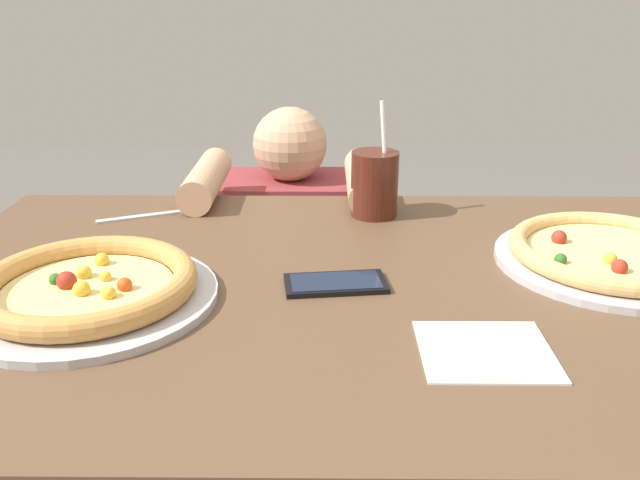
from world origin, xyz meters
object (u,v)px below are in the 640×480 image
(diner_seated, at_px, (292,294))
(drink_cup_colored, at_px, (375,184))
(pizza_near, at_px, (88,288))
(pizza_far, at_px, (611,254))
(fork, at_px, (156,215))
(cell_phone, at_px, (336,283))

(diner_seated, bearing_deg, drink_cup_colored, -62.30)
(drink_cup_colored, relative_size, diner_seated, 0.24)
(pizza_near, bearing_deg, drink_cup_colored, 41.43)
(diner_seated, bearing_deg, pizza_far, -47.19)
(pizza_near, bearing_deg, pizza_far, 9.84)
(pizza_far, relative_size, fork, 1.86)
(pizza_far, height_order, drink_cup_colored, drink_cup_colored)
(fork, height_order, diner_seated, diner_seated)
(pizza_far, bearing_deg, fork, 163.44)
(cell_phone, bearing_deg, pizza_near, -171.29)
(pizza_far, xyz_separation_m, diner_seated, (-0.54, 0.58, -0.36))
(drink_cup_colored, height_order, cell_phone, drink_cup_colored)
(fork, bearing_deg, diner_seated, 55.57)
(cell_phone, bearing_deg, pizza_far, 10.74)
(pizza_near, xyz_separation_m, cell_phone, (0.35, 0.05, -0.02))
(pizza_near, xyz_separation_m, fork, (0.01, 0.37, -0.02))
(pizza_near, xyz_separation_m, pizza_far, (0.79, 0.14, -0.00))
(fork, xyz_separation_m, cell_phone, (0.34, -0.31, 0.00))
(pizza_far, xyz_separation_m, drink_cup_colored, (-0.36, 0.24, 0.04))
(pizza_far, height_order, diner_seated, diner_seated)
(pizza_far, height_order, fork, pizza_far)
(pizza_far, distance_m, fork, 0.81)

